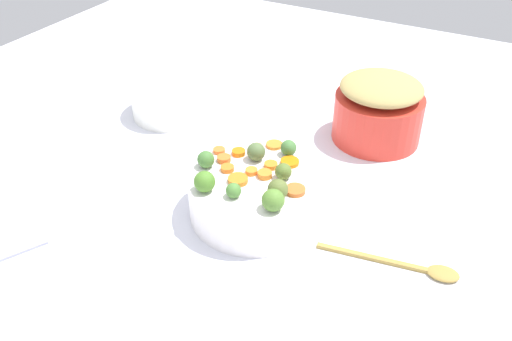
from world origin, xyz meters
TOP-DOWN VIEW (x-y plane):
  - tabletop at (0.00, 0.00)m, footprint 2.40×2.40m
  - serving_bowl_carrots at (0.01, -0.05)m, footprint 0.28×0.28m
  - metal_pot at (0.14, 0.36)m, footprint 0.22×0.22m
  - stuffing_mound at (0.14, 0.36)m, footprint 0.20×0.20m
  - carrot_slice_0 at (0.03, -0.05)m, footprint 0.04×0.04m
  - carrot_slice_1 at (-0.01, -0.09)m, footprint 0.05×0.05m
  - carrot_slice_2 at (-0.04, 0.04)m, footprint 0.03×0.03m
  - carrot_slice_3 at (-0.10, -0.01)m, footprint 0.04×0.04m
  - carrot_slice_4 at (-0.00, -0.05)m, footprint 0.03×0.03m
  - carrot_slice_5 at (-0.05, -0.06)m, footprint 0.04×0.04m
  - carrot_slice_6 at (0.02, -0.01)m, footprint 0.03×0.03m
  - carrot_slice_7 at (-0.06, -0.00)m, footprint 0.04×0.04m
  - carrot_slice_8 at (0.05, 0.02)m, footprint 0.05×0.05m
  - carrot_slice_9 at (0.10, -0.06)m, footprint 0.05×0.05m
  - carrot_slice_10 at (-0.01, 0.06)m, footprint 0.04×0.04m
  - carrot_slice_11 at (-0.07, -0.04)m, footprint 0.04×0.04m
  - brussels_sprout_0 at (0.06, -0.03)m, footprint 0.03×0.03m
  - brussels_sprout_1 at (-0.05, -0.14)m, footprint 0.04×0.04m
  - brussels_sprout_2 at (-0.09, -0.07)m, footprint 0.04×0.04m
  - brussels_sprout_3 at (0.08, -0.10)m, footprint 0.04×0.04m
  - brussels_sprout_4 at (0.09, -0.13)m, footprint 0.04×0.04m
  - brussels_sprout_5 at (0.01, -0.13)m, footprint 0.03×0.03m
  - brussels_sprout_6 at (-0.02, -0.00)m, footprint 0.04×0.04m
  - brussels_sprout_7 at (0.04, 0.05)m, footprint 0.03×0.03m
  - wooden_spoon at (0.35, -0.05)m, footprint 0.27×0.07m
  - casserole_dish at (-0.40, 0.22)m, footprint 0.21×0.21m
  - dish_towel at (-0.40, -0.34)m, footprint 0.18×0.16m

SIDE VIEW (x-z plane):
  - tabletop at x=0.00m, z-range 0.00..0.02m
  - dish_towel at x=-0.40m, z-range 0.02..0.03m
  - wooden_spoon at x=0.35m, z-range 0.02..0.03m
  - casserole_dish at x=-0.40m, z-range 0.02..0.11m
  - serving_bowl_carrots at x=0.01m, z-range 0.02..0.12m
  - metal_pot at x=0.14m, z-range 0.02..0.14m
  - carrot_slice_2 at x=-0.04m, z-range 0.12..0.13m
  - carrot_slice_10 at x=-0.01m, z-range 0.12..0.13m
  - carrot_slice_8 at x=0.05m, z-range 0.12..0.13m
  - carrot_slice_9 at x=0.10m, z-range 0.12..0.13m
  - carrot_slice_3 at x=-0.10m, z-range 0.12..0.13m
  - carrot_slice_5 at x=-0.05m, z-range 0.12..0.13m
  - carrot_slice_4 at x=0.00m, z-range 0.12..0.13m
  - carrot_slice_7 at x=-0.06m, z-range 0.12..0.13m
  - carrot_slice_1 at x=-0.01m, z-range 0.12..0.13m
  - carrot_slice_6 at x=0.02m, z-range 0.12..0.13m
  - carrot_slice_11 at x=-0.07m, z-range 0.12..0.13m
  - carrot_slice_0 at x=0.03m, z-range 0.12..0.13m
  - brussels_sprout_5 at x=0.01m, z-range 0.12..0.15m
  - brussels_sprout_0 at x=0.06m, z-range 0.12..0.15m
  - brussels_sprout_7 at x=0.04m, z-range 0.12..0.15m
  - brussels_sprout_2 at x=-0.09m, z-range 0.12..0.15m
  - brussels_sprout_6 at x=-0.02m, z-range 0.12..0.16m
  - brussels_sprout_3 at x=0.08m, z-range 0.12..0.16m
  - brussels_sprout_1 at x=-0.05m, z-range 0.12..0.16m
  - brussels_sprout_4 at x=0.09m, z-range 0.12..0.16m
  - stuffing_mound at x=0.14m, z-range 0.14..0.19m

